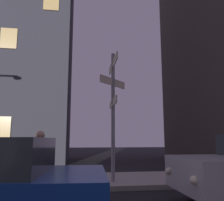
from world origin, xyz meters
TOP-DOWN VIEW (x-y plane):
  - sidewalk_kerb at (0.00, 6.98)m, footprint 40.00×2.69m
  - signpost at (0.88, 6.39)m, footprint 0.96×1.75m
  - cyclist at (-1.07, 4.95)m, footprint 1.81×0.38m
  - building_left_block at (-5.31, 15.18)m, footprint 8.94×6.16m

SIDE VIEW (x-z plane):
  - sidewalk_kerb at x=0.00m, z-range 0.00..0.14m
  - cyclist at x=-1.07m, z-range -0.06..1.55m
  - signpost at x=0.88m, z-range 0.53..4.61m
  - building_left_block at x=-5.31m, z-range 0.00..15.55m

